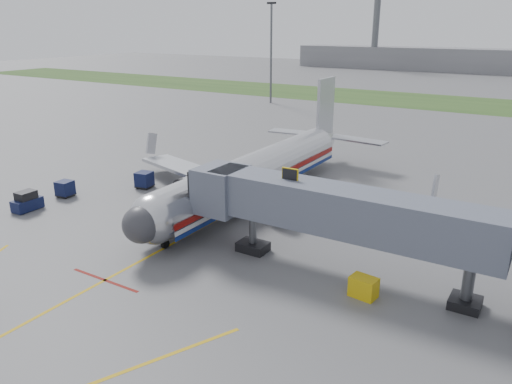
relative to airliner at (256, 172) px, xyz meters
The scene contains 15 objects.
ground 15.48m from the airliner, 90.01° to the right, with size 400.00×400.00×0.00m, color #565659.
grass_strip 74.80m from the airliner, 90.00° to the left, with size 300.00×25.00×0.01m, color #2D4C1E.
apron_markings 22.80m from the airliner, 90.01° to the right, with size 21.52×50.00×0.01m.
airliner is the anchor object (origin of this frame).
jet_bridge 16.54m from the airliner, 38.56° to the right, with size 25.30×4.00×6.90m.
light_mast_left 62.96m from the airliner, 118.72° to the left, with size 2.00×0.44×20.40m.
distant_terminal 155.08m from the airliner, 93.70° to the left, with size 120.00×14.00×8.00m, color slate.
control_tower 155.70m from the airliner, 104.96° to the left, with size 4.00×4.00×30.00m.
baggage_tug 21.22m from the airliner, 139.62° to the right, with size 1.40×2.61×1.81m.
baggage_cart_a 12.23m from the airliner, 164.73° to the right, with size 1.78×1.78×1.68m.
baggage_cart_b 18.93m from the airliner, 150.27° to the right, with size 1.61×1.61×1.57m.
baggage_cart_c 3.62m from the airliner, 166.49° to the right, with size 1.74×1.74×1.48m.
belt_loader 10.89m from the airliner, 103.57° to the right, with size 1.78×4.72×2.26m.
ground_power_cart 19.74m from the airliner, 38.60° to the right, with size 1.77×1.30×1.31m.
ramp_worker 8.11m from the airliner, 112.33° to the right, with size 0.61×0.40×1.67m, color #9DD118.
Camera 1 is at (24.03, -23.87, 16.16)m, focal length 35.00 mm.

